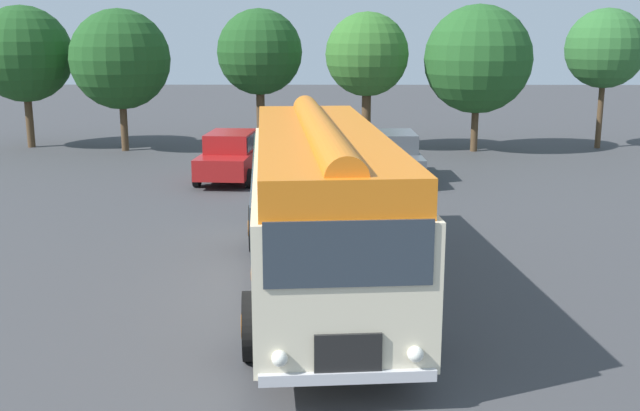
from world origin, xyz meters
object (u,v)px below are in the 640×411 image
at_px(vintage_bus, 319,198).
at_px(car_mid_left, 313,154).
at_px(car_mid_right, 393,156).
at_px(car_near_left, 230,156).

bearing_deg(vintage_bus, car_mid_left, 91.64).
bearing_deg(car_mid_right, car_near_left, -179.77).
height_order(car_near_left, car_mid_left, same).
relative_size(vintage_bus, car_near_left, 2.39).
xyz_separation_m(vintage_bus, car_mid_right, (2.46, 11.57, -1.05)).
relative_size(car_near_left, car_mid_left, 1.02).
height_order(car_mid_left, car_mid_right, same).
relative_size(car_mid_left, car_mid_right, 1.00).
relative_size(vintage_bus, car_mid_right, 2.43).
height_order(car_near_left, car_mid_right, same).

